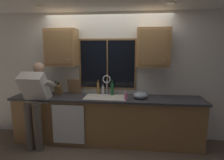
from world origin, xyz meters
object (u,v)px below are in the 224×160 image
person_standing (35,97)px  knife_block (59,90)px  mixing_bowl (141,95)px  bottle_amber_small (112,89)px  bottle_green_glass (98,88)px  soap_dispenser (126,96)px  bottle_tall_clear (103,90)px  cutting_board (74,86)px

person_standing → knife_block: size_ratio=4.92×
knife_block → mixing_bowl: knife_block is taller
bottle_amber_small → bottle_green_glass: bearing=171.9°
soap_dispenser → bottle_tall_clear: size_ratio=0.86×
person_standing → soap_dispenser: size_ratio=8.56×
mixing_bowl → bottle_amber_small: bearing=159.5°
person_standing → bottle_green_glass: person_standing is taller
bottle_tall_clear → bottle_amber_small: bottle_amber_small is taller
soap_dispenser → bottle_green_glass: bearing=147.6°
mixing_bowl → soap_dispenser: 0.29m
cutting_board → bottle_tall_clear: bearing=-0.2°
person_standing → mixing_bowl: size_ratio=5.85×
bottle_tall_clear → bottle_amber_small: size_ratio=0.70×
soap_dispenser → mixing_bowl: bearing=23.9°
soap_dispenser → bottle_tall_clear: bottle_tall_clear is taller
bottle_tall_clear → mixing_bowl: bearing=-18.5°
mixing_bowl → bottle_tall_clear: size_ratio=1.26×
cutting_board → bottle_amber_small: bottle_amber_small is taller
knife_block → bottle_green_glass: bottle_green_glass is taller
bottle_amber_small → person_standing: bearing=-159.8°
cutting_board → soap_dispenser: size_ratio=1.66×
soap_dispenser → cutting_board: bearing=161.0°
person_standing → mixing_bowl: 1.94m
cutting_board → bottle_tall_clear: 0.60m
bottle_tall_clear → knife_block: bearing=-169.8°
bottle_green_glass → bottle_tall_clear: 0.11m
cutting_board → soap_dispenser: cutting_board is taller
bottle_tall_clear → cutting_board: bearing=179.8°
cutting_board → mixing_bowl: 1.38m
soap_dispenser → bottle_amber_small: size_ratio=0.60×
knife_block → bottle_amber_small: 1.08m
soap_dispenser → person_standing: bearing=-173.9°
person_standing → soap_dispenser: person_standing is taller
knife_block → bottle_tall_clear: (0.88, 0.16, -0.02)m
mixing_bowl → bottle_amber_small: bottle_amber_small is taller
cutting_board → mixing_bowl: size_ratio=1.13×
mixing_bowl → bottle_tall_clear: bearing=161.5°
cutting_board → soap_dispenser: (1.08, -0.37, -0.08)m
knife_block → soap_dispenser: size_ratio=1.74×
bottle_green_glass → bottle_tall_clear: bottle_green_glass is taller
cutting_board → bottle_tall_clear: cutting_board is taller
cutting_board → bottle_amber_small: 0.80m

